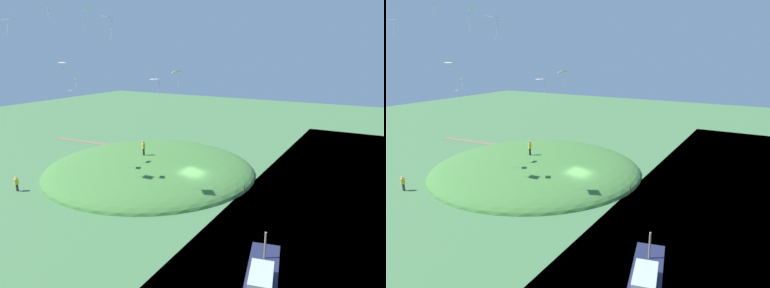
# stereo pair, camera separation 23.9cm
# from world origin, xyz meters

# --- Properties ---
(ground_plane) EXTENTS (160.00, 160.00, 0.00)m
(ground_plane) POSITION_xyz_m (0.00, 0.00, 0.00)
(ground_plane) COLOR #416D40
(grass_hill) EXTENTS (27.54, 26.79, 4.73)m
(grass_hill) POSITION_xyz_m (8.03, -2.64, 0.00)
(grass_hill) COLOR #407334
(grass_hill) RESTS_ON ground_plane
(dirt_path) EXTENTS (17.34, 2.64, 0.04)m
(dirt_path) POSITION_xyz_m (24.59, -9.58, 0.02)
(dirt_path) COLOR #6B6247
(dirt_path) RESTS_ON ground_plane
(boat_on_lake) EXTENTS (3.72, 7.85, 3.10)m
(boat_on_lake) POSITION_xyz_m (-12.38, 13.27, 0.74)
(boat_on_lake) COLOR #1E213F
(boat_on_lake) RESTS_ON lake_water
(person_with_child) EXTENTS (0.44, 0.44, 1.84)m
(person_with_child) POSITION_xyz_m (8.10, -1.51, 3.52)
(person_with_child) COLOR black
(person_with_child) RESTS_ON grass_hill
(person_near_shore) EXTENTS (0.49, 0.49, 1.72)m
(person_near_shore) POSITION_xyz_m (16.76, 10.45, 1.07)
(person_near_shore) COLOR black
(person_near_shore) RESTS_ON ground_plane
(kite_0) EXTENTS (1.36, 1.35, 1.68)m
(kite_0) POSITION_xyz_m (8.98, 10.29, 19.48)
(kite_0) COLOR white
(kite_1) EXTENTS (0.60, 0.81, 1.09)m
(kite_1) POSITION_xyz_m (13.72, 5.24, 13.91)
(kite_1) COLOR white
(kite_2) EXTENTS (0.78, 0.86, 2.06)m
(kite_2) POSITION_xyz_m (11.78, 6.13, 10.85)
(kite_2) COLOR white
(kite_3) EXTENTS (1.03, 1.21, 1.81)m
(kite_3) POSITION_xyz_m (1.32, 1.12, 13.01)
(kite_3) COLOR white
(kite_4) EXTENTS (0.76, 0.89, 1.75)m
(kite_4) POSITION_xyz_m (-0.06, 7.01, 12.59)
(kite_4) COLOR white
(kite_5) EXTENTS (0.83, 1.02, 2.09)m
(kite_5) POSITION_xyz_m (2.66, 9.67, 17.68)
(kite_5) COLOR white
(kite_6) EXTENTS (1.03, 1.01, 1.85)m
(kite_6) POSITION_xyz_m (6.13, 8.54, 18.55)
(kite_6) COLOR silver
(kite_7) EXTENTS (0.70, 0.80, 1.30)m
(kite_7) POSITION_xyz_m (9.19, 7.51, 12.45)
(kite_7) COLOR silver
(kite_8) EXTENTS (1.19, 0.92, 1.51)m
(kite_8) POSITION_xyz_m (14.11, 10.64, 18.01)
(kite_8) COLOR silver
(mooring_post) EXTENTS (0.14, 0.14, 0.93)m
(mooring_post) POSITION_xyz_m (-5.67, -1.23, 0.47)
(mooring_post) COLOR #4F3B26
(mooring_post) RESTS_ON ground_plane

